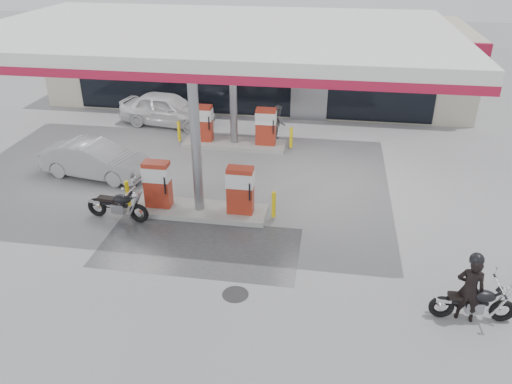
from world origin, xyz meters
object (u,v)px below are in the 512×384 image
at_px(parked_motorcycle, 118,206).
at_px(hatchback_silver, 95,159).
at_px(pump_island_near, 199,194).
at_px(parked_car_left, 104,87).
at_px(sedan_white, 167,109).
at_px(parked_car_right, 350,98).
at_px(pump_island_far, 234,131).
at_px(biker_main, 470,289).
at_px(attendant, 278,123).
at_px(main_motorcycle, 474,304).

bearing_deg(parked_motorcycle, hatchback_silver, 131.75).
bearing_deg(pump_island_near, parked_car_left, 125.96).
relative_size(pump_island_near, sedan_white, 1.11).
height_order(parked_motorcycle, sedan_white, sedan_white).
bearing_deg(parked_car_left, parked_car_right, -78.01).
distance_m(pump_island_far, biker_main, 12.62).
distance_m(pump_island_far, attendant, 2.08).
distance_m(biker_main, parked_car_left, 22.92).
bearing_deg(hatchback_silver, sedan_white, -0.07).
bearing_deg(sedan_white, parked_car_right, -58.20).
xyz_separation_m(pump_island_far, hatchback_silver, (-4.68, -3.80, -0.03)).
bearing_deg(pump_island_far, parked_motorcycle, -110.22).
bearing_deg(hatchback_silver, pump_island_near, -106.28).
xyz_separation_m(pump_island_near, pump_island_far, (0.00, 6.00, 0.00)).
distance_m(pump_island_near, sedan_white, 9.01).
distance_m(sedan_white, attendant, 5.68).
bearing_deg(main_motorcycle, biker_main, -178.85).
xyz_separation_m(main_motorcycle, attendant, (-6.07, 10.99, 0.35)).
relative_size(pump_island_near, main_motorcycle, 2.50).
bearing_deg(parked_car_left, pump_island_far, -112.59).
xyz_separation_m(sedan_white, parked_car_left, (-4.98, 3.80, -0.22)).
relative_size(parked_motorcycle, attendant, 1.34).
xyz_separation_m(main_motorcycle, parked_car_right, (-2.85, 15.99, 0.15)).
distance_m(parked_motorcycle, hatchback_silver, 3.71).
bearing_deg(attendant, sedan_white, 65.02).
distance_m(main_motorcycle, attendant, 12.56).
distance_m(main_motorcycle, parked_motorcycle, 10.87).
bearing_deg(pump_island_far, main_motorcycle, -51.72).
height_order(sedan_white, hatchback_silver, sedan_white).
height_order(biker_main, parked_motorcycle, biker_main).
bearing_deg(sedan_white, hatchback_silver, 179.38).
height_order(main_motorcycle, parked_car_right, parked_car_right).
distance_m(pump_island_near, attendant, 7.23).
bearing_deg(parked_car_right, main_motorcycle, 178.33).
distance_m(attendant, hatchback_silver, 8.08).
relative_size(biker_main, sedan_white, 0.39).
bearing_deg(parked_car_right, attendant, 135.46).
relative_size(parked_motorcycle, sedan_white, 0.47).
relative_size(main_motorcycle, sedan_white, 0.44).
distance_m(main_motorcycle, parked_car_right, 16.25).
height_order(pump_island_near, attendant, pump_island_near).
bearing_deg(biker_main, parked_car_left, -34.13).
bearing_deg(sedan_white, main_motorcycle, -128.03).
height_order(sedan_white, attendant, attendant).
distance_m(pump_island_far, parked_car_right, 7.83).
height_order(pump_island_near, main_motorcycle, pump_island_near).
relative_size(pump_island_far, hatchback_silver, 1.24).
height_order(pump_island_far, main_motorcycle, pump_island_far).
bearing_deg(main_motorcycle, sedan_white, 130.53).
height_order(pump_island_near, sedan_white, pump_island_near).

